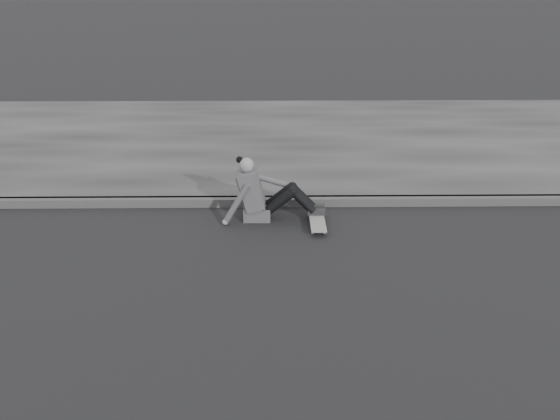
{
  "coord_description": "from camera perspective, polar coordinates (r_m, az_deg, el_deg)",
  "views": [
    {
      "loc": [
        -2.52,
        -5.64,
        3.41
      ],
      "look_at": [
        -2.43,
        1.23,
        0.5
      ],
      "focal_mm": 40.0,
      "sensor_mm": 36.0,
      "label": 1
    }
  ],
  "objects": [
    {
      "name": "ground",
      "position": [
        7.05,
        20.49,
        -7.56
      ],
      "size": [
        80.0,
        80.0,
        0.0
      ],
      "primitive_type": "plane",
      "color": "black",
      "rests_on": "ground"
    },
    {
      "name": "sidewalk",
      "position": [
        11.99,
        11.5,
        6.29
      ],
      "size": [
        24.0,
        6.0,
        0.12
      ],
      "primitive_type": "cube",
      "color": "#383838",
      "rests_on": "ground"
    },
    {
      "name": "seated_woman",
      "position": [
        8.34,
        -1.69,
        1.51
      ],
      "size": [
        1.38,
        0.46,
        0.88
      ],
      "color": "#4C4C4F",
      "rests_on": "ground"
    },
    {
      "name": "skateboard",
      "position": [
        8.25,
        3.42,
        -0.96
      ],
      "size": [
        0.2,
        0.78,
        0.09
      ],
      "color": "gray",
      "rests_on": "ground"
    },
    {
      "name": "curb",
      "position": [
        9.23,
        15.18,
        0.84
      ],
      "size": [
        24.0,
        0.16,
        0.12
      ],
      "primitive_type": "cube",
      "color": "#434343",
      "rests_on": "ground"
    }
  ]
}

